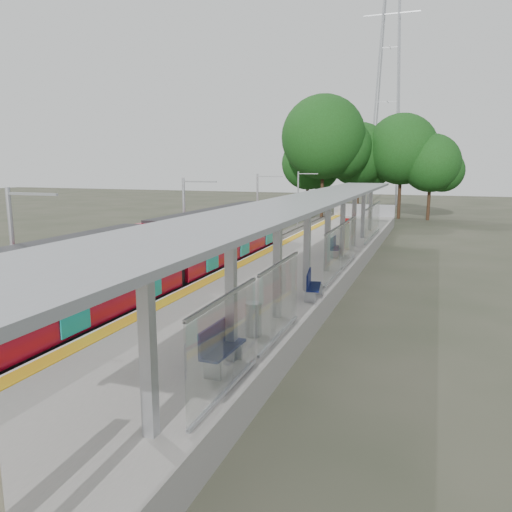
% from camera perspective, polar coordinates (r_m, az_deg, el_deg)
% --- Properties ---
extents(trackbed, '(3.00, 70.00, 0.24)m').
position_cam_1_polar(trackbed, '(28.67, -3.93, -1.68)').
color(trackbed, '#59544C').
rests_on(trackbed, ground).
extents(platform, '(6.00, 50.00, 1.00)m').
position_cam_1_polar(platform, '(27.11, 4.79, -1.58)').
color(platform, gray).
rests_on(platform, ground).
extents(tactile_strip, '(0.60, 50.00, 0.02)m').
position_cam_1_polar(tactile_strip, '(27.77, -0.27, -0.17)').
color(tactile_strip, gold).
rests_on(tactile_strip, platform).
extents(end_fence, '(6.00, 0.10, 1.20)m').
position_cam_1_polar(end_fence, '(51.22, 12.22, 5.15)').
color(end_fence, '#9EA0A5').
rests_on(end_fence, platform).
extents(train, '(2.74, 27.60, 3.62)m').
position_cam_1_polar(train, '(22.30, -11.17, -0.30)').
color(train, black).
rests_on(train, ground).
extents(canopy, '(3.27, 38.00, 3.66)m').
position_cam_1_polar(canopy, '(22.51, 6.32, 5.46)').
color(canopy, '#9EA0A5').
rests_on(canopy, platform).
extents(pylon, '(8.00, 4.00, 38.00)m').
position_cam_1_polar(pylon, '(80.04, 14.94, 19.38)').
color(pylon, '#9EA0A5').
rests_on(pylon, ground).
extents(tree_cluster, '(20.39, 12.30, 13.63)m').
position_cam_1_polar(tree_cluster, '(58.34, 11.59, 11.86)').
color(tree_cluster, '#382316').
rests_on(tree_cluster, ground).
extents(catenary_masts, '(2.08, 48.16, 5.40)m').
position_cam_1_polar(catenary_masts, '(28.07, -8.04, 3.76)').
color(catenary_masts, '#9EA0A5').
rests_on(catenary_masts, ground).
extents(bench_near, '(0.58, 1.73, 1.17)m').
position_cam_1_polar(bench_near, '(12.88, -4.16, -10.13)').
color(bench_near, '#0F174D').
rests_on(bench_near, platform).
extents(bench_mid, '(0.73, 1.62, 1.07)m').
position_cam_1_polar(bench_mid, '(19.45, 6.37, -3.22)').
color(bench_mid, '#0F174D').
rests_on(bench_mid, platform).
extents(bench_far, '(0.51, 1.62, 1.10)m').
position_cam_1_polar(bench_far, '(28.46, 9.02, 1.12)').
color(bench_far, '#0F174D').
rests_on(bench_far, platform).
extents(info_pillar_far, '(0.43, 0.43, 1.90)m').
position_cam_1_polar(info_pillar_far, '(30.93, 10.22, 2.28)').
color(info_pillar_far, beige).
rests_on(info_pillar_far, platform).
extents(litter_bin, '(0.54, 0.54, 1.03)m').
position_cam_1_polar(litter_bin, '(15.21, -0.32, -7.24)').
color(litter_bin, '#9EA0A5').
rests_on(litter_bin, platform).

